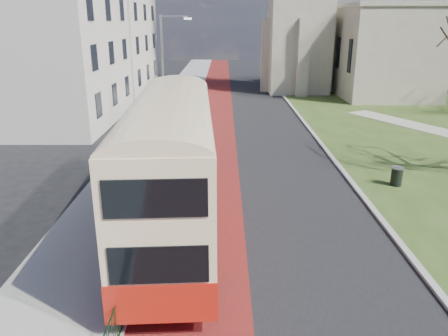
{
  "coord_description": "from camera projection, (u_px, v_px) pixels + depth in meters",
  "views": [
    {
      "loc": [
        -0.28,
        -12.65,
        7.72
      ],
      "look_at": [
        -0.29,
        4.3,
        2.0
      ],
      "focal_mm": 35.0,
      "sensor_mm": 36.0,
      "label": 1
    }
  ],
  "objects": [
    {
      "name": "ground",
      "position": [
        233.0,
        267.0,
        14.45
      ],
      "size": [
        160.0,
        160.0,
        0.0
      ],
      "primitive_type": "plane",
      "color": "black",
      "rests_on": "ground"
    },
    {
      "name": "road_carriageway",
      "position": [
        247.0,
        127.0,
        33.4
      ],
      "size": [
        9.0,
        120.0,
        0.01
      ],
      "primitive_type": "cube",
      "color": "black",
      "rests_on": "ground"
    },
    {
      "name": "bus_lane",
      "position": [
        212.0,
        127.0,
        33.4
      ],
      "size": [
        3.4,
        120.0,
        0.01
      ],
      "primitive_type": "cube",
      "color": "#591414",
      "rests_on": "ground"
    },
    {
      "name": "pavement_west",
      "position": [
        163.0,
        126.0,
        33.39
      ],
      "size": [
        4.0,
        120.0,
        0.12
      ],
      "primitive_type": "cube",
      "color": "gray",
      "rests_on": "ground"
    },
    {
      "name": "kerb_west",
      "position": [
        189.0,
        126.0,
        33.38
      ],
      "size": [
        0.25,
        120.0,
        0.13
      ],
      "primitive_type": "cube",
      "color": "#999993",
      "rests_on": "ground"
    },
    {
      "name": "kerb_east",
      "position": [
        303.0,
        121.0,
        35.28
      ],
      "size": [
        0.25,
        80.0,
        0.13
      ],
      "primitive_type": "cube",
      "color": "#999993",
      "rests_on": "ground"
    },
    {
      "name": "pedestrian_railing",
      "position": [
        160.0,
        203.0,
        18.07
      ],
      "size": [
        0.07,
        24.0,
        1.12
      ],
      "color": "#0C3516",
      "rests_on": "ground"
    },
    {
      "name": "street_block_near",
      "position": [
        44.0,
        38.0,
        33.22
      ],
      "size": [
        10.3,
        14.3,
        13.0
      ],
      "color": "beige",
      "rests_on": "ground"
    },
    {
      "name": "street_block_far",
      "position": [
        101.0,
        39.0,
        48.62
      ],
      "size": [
        10.3,
        16.3,
        11.5
      ],
      "color": "beige",
      "rests_on": "ground"
    },
    {
      "name": "streetlamp",
      "position": [
        165.0,
        69.0,
        30.04
      ],
      "size": [
        2.13,
        0.18,
        8.0
      ],
      "color": "gray",
      "rests_on": "pavement_west"
    },
    {
      "name": "bus",
      "position": [
        172.0,
        161.0,
        15.88
      ],
      "size": [
        3.49,
        12.25,
        5.07
      ],
      "rotation": [
        0.0,
        0.0,
        0.06
      ],
      "color": "#B71C10",
      "rests_on": "ground"
    },
    {
      "name": "litter_bin",
      "position": [
        397.0,
        176.0,
        21.35
      ],
      "size": [
        0.74,
        0.74,
        0.94
      ],
      "rotation": [
        0.0,
        0.0,
        -0.31
      ],
      "color": "black",
      "rests_on": "grass_green"
    }
  ]
}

